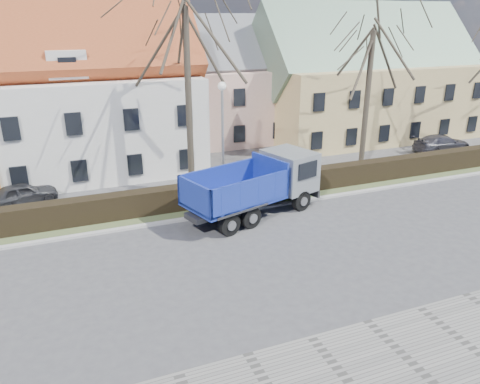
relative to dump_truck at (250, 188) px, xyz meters
name	(u,v)px	position (x,y,z in m)	size (l,w,h in m)	color
ground	(287,247)	(0.22, -3.90, -1.56)	(120.00, 120.00, 0.00)	#454547
sidewalk_near	(418,369)	(0.22, -12.40, -1.52)	(80.00, 5.00, 0.08)	gray
curb_far	(248,209)	(0.22, 0.70, -1.50)	(80.00, 0.30, 0.12)	#A9A8A4
grass_strip	(237,199)	(0.22, 2.30, -1.51)	(80.00, 3.00, 0.10)	#4B5B33
hedge	(239,191)	(0.22, 2.10, -0.91)	(60.00, 0.90, 1.30)	black
building_pink	(221,91)	(4.22, 16.10, 2.44)	(10.80, 8.80, 8.00)	#DAAB9A
building_yellow	(365,85)	(16.22, 13.10, 2.69)	(18.80, 10.80, 8.50)	tan
tree_1	(188,84)	(-1.78, 4.60, 4.77)	(9.20, 9.20, 12.65)	#373026
tree_2	(368,88)	(10.22, 4.60, 3.94)	(8.00, 8.00, 11.00)	#373026
dump_truck	(250,188)	(0.00, 0.00, 0.00)	(7.78, 2.89, 3.11)	navy
streetlight	(223,141)	(-0.33, 3.10, 1.77)	(0.52, 0.52, 6.65)	#9E9E9E
cart_frame	(204,213)	(-2.32, 0.51, -1.23)	(0.72, 0.41, 0.65)	silver
parked_car_a	(23,194)	(-11.04, 6.17, -0.94)	(1.45, 3.61, 1.23)	#2A2B2E
parked_car_b	(442,144)	(18.45, 5.79, -0.89)	(1.87, 4.59, 1.33)	#37363F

